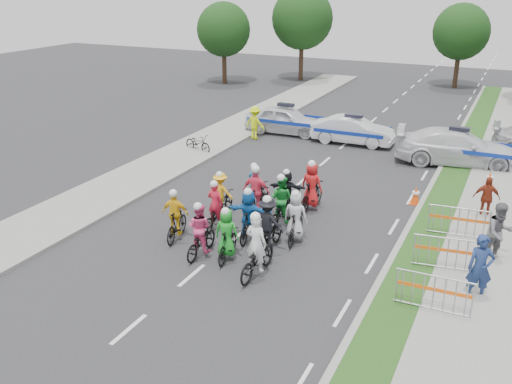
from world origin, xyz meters
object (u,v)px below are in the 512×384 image
at_px(rider_11, 287,194).
at_px(cone_1, 490,180).
at_px(rider_5, 249,218).
at_px(tree_3, 302,19).
at_px(parked_bike, 198,143).
at_px(barrier_2, 458,223).
at_px(tree_4, 461,32).
at_px(rider_8, 281,206).
at_px(police_car_2, 457,147).
at_px(rider_7, 296,222).
at_px(rider_3, 176,220).
at_px(tree_0, 224,30).
at_px(barrier_0, 433,295).
at_px(spectator_1, 499,233).
at_px(rider_9, 257,198).
at_px(rider_10, 221,197).
at_px(rider_1, 227,239).
at_px(police_car_1, 353,130).
at_px(rider_4, 268,229).
at_px(rider_12, 255,191).
at_px(cone_0, 416,195).
at_px(barrier_1, 447,255).
at_px(spectator_2, 486,198).
at_px(rider_6, 216,212).
at_px(marshal_hiviz, 255,123).
at_px(rider_0, 257,255).
at_px(police_car_0, 286,120).
at_px(rider_13, 312,190).
at_px(spectator_0, 480,268).

bearing_deg(rider_11, cone_1, -147.66).
distance_m(rider_5, tree_3, 30.88).
bearing_deg(tree_3, parked_bike, -82.57).
height_order(barrier_2, tree_4, tree_4).
bearing_deg(rider_8, police_car_2, -112.20).
bearing_deg(rider_5, rider_7, -165.19).
distance_m(rider_3, tree_0, 29.04).
bearing_deg(tree_0, barrier_0, -52.55).
bearing_deg(spectator_1, rider_9, 145.55).
bearing_deg(rider_10, barrier_2, -169.75).
distance_m(police_car_2, tree_0, 24.15).
bearing_deg(barrier_2, rider_1, -143.68).
bearing_deg(police_car_1, rider_4, -177.15).
xyz_separation_m(barrier_2, cone_1, (0.56, 5.66, -0.22)).
relative_size(rider_12, parked_bike, 1.06).
height_order(rider_10, cone_0, rider_10).
bearing_deg(rider_5, barrier_1, 178.85).
height_order(barrier_1, barrier_2, same).
xyz_separation_m(rider_7, cone_0, (2.95, 5.06, -0.38)).
distance_m(rider_3, cone_1, 13.23).
xyz_separation_m(spectator_2, barrier_2, (-0.66, -2.22, -0.23)).
distance_m(rider_4, rider_8, 2.01).
xyz_separation_m(rider_1, tree_0, (-14.47, 26.64, 3.50)).
xyz_separation_m(rider_6, spectator_2, (8.34, 4.92, 0.20)).
xyz_separation_m(rider_6, parked_bike, (-5.26, 7.58, -0.15)).
xyz_separation_m(rider_5, rider_10, (-1.87, 1.50, -0.12)).
bearing_deg(rider_3, marshal_hiviz, -87.85).
bearing_deg(marshal_hiviz, rider_0, 126.94).
xyz_separation_m(barrier_0, cone_0, (-1.86, 7.52, -0.22)).
height_order(police_car_0, tree_3, tree_3).
bearing_deg(police_car_1, rider_0, -176.19).
distance_m(rider_0, police_car_2, 13.99).
height_order(rider_3, rider_12, rider_3).
xyz_separation_m(rider_13, police_car_1, (-1.14, 9.29, -0.06)).
xyz_separation_m(police_car_0, parked_bike, (-2.58, -5.09, -0.32)).
bearing_deg(rider_11, spectator_0, 144.24).
distance_m(spectator_0, parked_bike, 16.36).
relative_size(rider_0, cone_1, 2.92).
height_order(rider_7, barrier_1, rider_7).
bearing_deg(rider_1, rider_3, -22.83).
relative_size(rider_3, marshal_hiviz, 1.03).
xyz_separation_m(police_car_2, barrier_0, (1.11, -13.32, -0.24)).
bearing_deg(rider_9, tree_4, -96.80).
bearing_deg(barrier_1, spectator_2, 82.09).
bearing_deg(rider_12, rider_6, 92.75).
height_order(rider_6, tree_0, tree_0).
bearing_deg(rider_4, police_car_1, -83.05).
bearing_deg(rider_3, cone_0, -146.37).
distance_m(spectator_2, tree_4, 26.42).
distance_m(rider_6, barrier_2, 8.14).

